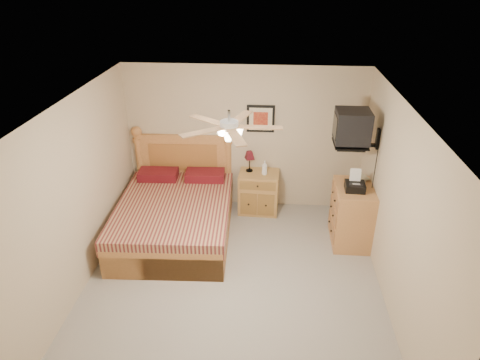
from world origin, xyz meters
name	(u,v)px	position (x,y,z in m)	size (l,w,h in m)	color
floor	(233,285)	(0.00, 0.00, 0.00)	(4.50, 4.50, 0.00)	gray
ceiling	(231,108)	(0.00, 0.00, 2.50)	(4.00, 4.50, 0.04)	white
wall_back	(244,139)	(0.00, 2.25, 1.25)	(4.00, 0.04, 2.50)	#C1AD8E
wall_front	(204,356)	(0.00, -2.25, 1.25)	(4.00, 0.04, 2.50)	#C1AD8E
wall_left	(75,200)	(-2.00, 0.00, 1.25)	(0.04, 4.50, 2.50)	#C1AD8E
wall_right	(398,213)	(2.00, 0.00, 1.25)	(0.04, 4.50, 2.50)	#C1AD8E
bed	(173,196)	(-1.02, 1.12, 0.72)	(1.69, 2.22, 1.44)	#B2743B
nightstand	(259,192)	(0.27, 2.00, 0.36)	(0.67, 0.50, 0.73)	tan
table_lamp	(249,161)	(0.10, 2.08, 0.91)	(0.20, 0.20, 0.37)	#52101A
lotion_bottle	(265,168)	(0.36, 1.97, 0.85)	(0.10, 0.10, 0.25)	white
framed_picture	(261,119)	(0.27, 2.23, 1.62)	(0.46, 0.04, 0.46)	black
dresser	(352,215)	(1.73, 1.19, 0.47)	(0.56, 0.80, 0.95)	#B17C44
fax_machine	(356,181)	(1.70, 1.10, 1.10)	(0.28, 0.30, 0.30)	black
magazine_lower	(355,180)	(1.75, 1.43, 0.96)	(0.17, 0.23, 0.02)	#ADA38B
magazine_upper	(355,178)	(1.75, 1.45, 0.98)	(0.20, 0.27, 0.02)	#9D957A
wall_tv	(363,129)	(1.75, 1.34, 1.81)	(0.56, 0.46, 0.58)	black
ceiling_fan	(229,126)	(0.00, -0.20, 2.36)	(1.14, 1.14, 0.28)	silver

